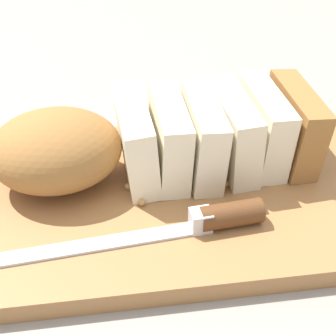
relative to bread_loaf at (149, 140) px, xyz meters
name	(u,v)px	position (x,y,z in m)	size (l,w,h in m)	color
ground_plane	(168,206)	(0.02, -0.04, -0.06)	(3.00, 3.00, 0.00)	gray
cutting_board	(168,198)	(0.02, -0.04, -0.05)	(0.46, 0.26, 0.02)	#9E6B3D
bread_loaf	(149,140)	(0.00, 0.00, 0.00)	(0.35, 0.14, 0.08)	#996633
bread_knife	(196,222)	(0.04, -0.10, -0.03)	(0.29, 0.05, 0.02)	silver
crumb_near_knife	(199,185)	(0.05, -0.03, -0.04)	(0.01, 0.01, 0.01)	tan
crumb_near_loaf	(142,202)	(-0.01, -0.06, -0.04)	(0.01, 0.01, 0.01)	tan
crumb_stray_left	(128,186)	(-0.02, -0.03, -0.04)	(0.01, 0.01, 0.01)	tan
crumb_stray_right	(227,186)	(0.08, -0.04, -0.04)	(0.01, 0.01, 0.01)	tan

